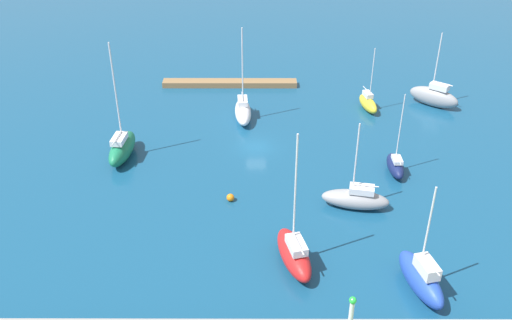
% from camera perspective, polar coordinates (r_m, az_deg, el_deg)
% --- Properties ---
extents(water, '(160.00, 160.00, 0.00)m').
position_cam_1_polar(water, '(69.49, 0.01, 1.35)').
color(water, navy).
rests_on(water, ground).
extents(pier_dock, '(20.69, 2.06, 0.86)m').
position_cam_1_polar(pier_dock, '(86.84, -2.71, 7.89)').
color(pier_dock, olive).
rests_on(pier_dock, ground).
extents(harbor_beacon, '(0.56, 0.56, 3.73)m').
position_cam_1_polar(harbor_beacon, '(42.87, 9.76, -15.24)').
color(harbor_beacon, silver).
rests_on(harbor_beacon, breakwater).
extents(sailboat_gray_off_beacon, '(6.94, 6.17, 10.65)m').
position_cam_1_polar(sailboat_gray_off_beacon, '(83.65, 17.81, 6.26)').
color(sailboat_gray_off_beacon, gray).
rests_on(sailboat_gray_off_beacon, water).
extents(sailboat_red_far_north, '(4.01, 7.57, 13.30)m').
position_cam_1_polar(sailboat_red_far_north, '(50.83, 3.93, -9.53)').
color(sailboat_red_far_north, red).
rests_on(sailboat_red_far_north, water).
extents(sailboat_green_mid_basin, '(2.99, 7.77, 14.33)m').
position_cam_1_polar(sailboat_green_mid_basin, '(68.34, -13.59, 1.25)').
color(sailboat_green_mid_basin, '#19724C').
rests_on(sailboat_green_mid_basin, water).
extents(sailboat_white_west_end, '(2.64, 7.44, 12.93)m').
position_cam_1_polar(sailboat_white_west_end, '(75.95, -1.35, 5.07)').
color(sailboat_white_west_end, white).
rests_on(sailboat_white_west_end, water).
extents(sailboat_blue_along_channel, '(3.67, 7.27, 10.39)m').
position_cam_1_polar(sailboat_blue_along_channel, '(50.18, 16.60, -11.49)').
color(sailboat_blue_along_channel, '#2347B2').
rests_on(sailboat_blue_along_channel, water).
extents(sailboat_yellow_lone_south, '(2.68, 5.48, 9.16)m').
position_cam_1_polar(sailboat_yellow_lone_south, '(80.19, 11.44, 5.77)').
color(sailboat_yellow_lone_south, yellow).
rests_on(sailboat_yellow_lone_south, water).
extents(sailboat_navy_outer_mooring, '(1.70, 5.13, 9.74)m').
position_cam_1_polar(sailboat_navy_outer_mooring, '(65.78, 14.12, -0.54)').
color(sailboat_navy_outer_mooring, '#141E4C').
rests_on(sailboat_navy_outer_mooring, water).
extents(sailboat_gray_east_end, '(7.31, 3.63, 9.82)m').
position_cam_1_polar(sailboat_gray_east_end, '(58.85, 10.20, -3.91)').
color(sailboat_gray_east_end, gray).
rests_on(sailboat_gray_east_end, water).
extents(mooring_buoy_orange, '(0.83, 0.83, 0.83)m').
position_cam_1_polar(mooring_buoy_orange, '(59.37, -2.65, -3.87)').
color(mooring_buoy_orange, orange).
rests_on(mooring_buoy_orange, water).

